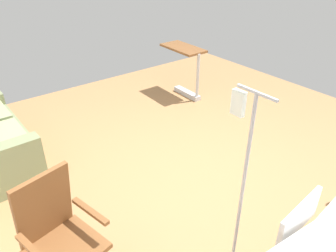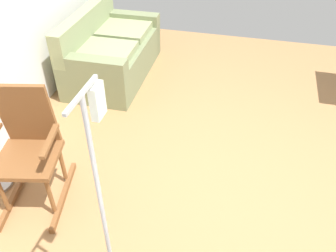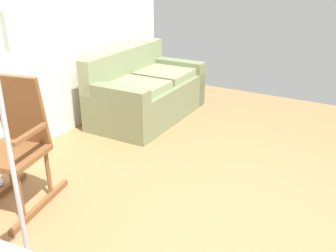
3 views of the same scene
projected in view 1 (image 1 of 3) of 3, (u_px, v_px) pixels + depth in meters
ground_plane at (197, 168)px, 3.98m from camera, size 6.53×6.53×0.00m
rocking_chair at (60, 239)px, 2.40m from camera, size 0.84×0.63×1.05m
overbed_table at (186, 66)px, 5.58m from camera, size 0.84×0.41×0.84m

